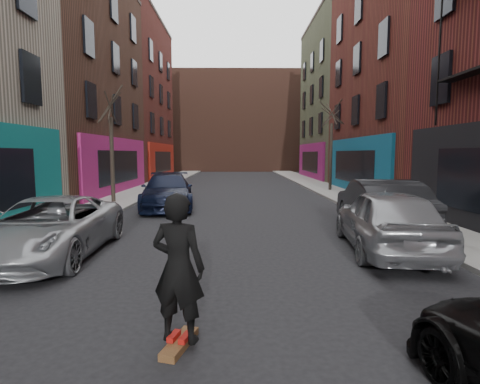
{
  "coord_description": "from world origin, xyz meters",
  "views": [
    {
      "loc": [
        -0.02,
        -0.68,
        2.53
      ],
      "look_at": [
        0.06,
        8.31,
        1.6
      ],
      "focal_mm": 28.0,
      "sensor_mm": 36.0,
      "label": 1
    }
  ],
  "objects_px": {
    "parked_left_end": "(168,191)",
    "parked_right_end": "(380,206)",
    "parked_left_far": "(49,227)",
    "tree_right_far": "(331,138)",
    "skateboard": "(180,343)",
    "skateboarder": "(178,268)",
    "tree_left_far": "(111,136)",
    "parked_right_far": "(386,220)"
  },
  "relations": [
    {
      "from": "tree_left_far",
      "to": "skateboard",
      "type": "xyz_separation_m",
      "value": [
        5.43,
        -14.01,
        -3.33
      ]
    },
    {
      "from": "parked_left_far",
      "to": "parked_right_end",
      "type": "bearing_deg",
      "value": 14.95
    },
    {
      "from": "tree_left_far",
      "to": "parked_right_far",
      "type": "bearing_deg",
      "value": -42.62
    },
    {
      "from": "parked_left_end",
      "to": "skateboarder",
      "type": "height_order",
      "value": "skateboarder"
    },
    {
      "from": "tree_right_far",
      "to": "parked_right_end",
      "type": "distance_m",
      "value": 13.18
    },
    {
      "from": "tree_right_far",
      "to": "parked_left_far",
      "type": "bearing_deg",
      "value": -124.62
    },
    {
      "from": "tree_right_far",
      "to": "skateboard",
      "type": "relative_size",
      "value": 8.5
    },
    {
      "from": "tree_right_far",
      "to": "skateboarder",
      "type": "xyz_separation_m",
      "value": [
        -6.97,
        -20.01,
        -2.46
      ]
    },
    {
      "from": "tree_right_far",
      "to": "parked_right_end",
      "type": "xyz_separation_m",
      "value": [
        -1.6,
        -12.81,
        -2.67
      ]
    },
    {
      "from": "parked_left_end",
      "to": "parked_right_far",
      "type": "relative_size",
      "value": 1.12
    },
    {
      "from": "tree_left_far",
      "to": "parked_left_end",
      "type": "height_order",
      "value": "tree_left_far"
    },
    {
      "from": "skateboarder",
      "to": "tree_right_far",
      "type": "bearing_deg",
      "value": -93.87
    },
    {
      "from": "tree_left_far",
      "to": "parked_right_end",
      "type": "xyz_separation_m",
      "value": [
        10.8,
        -6.81,
        -2.52
      ]
    },
    {
      "from": "parked_right_far",
      "to": "skateboard",
      "type": "distance_m",
      "value": 6.68
    },
    {
      "from": "parked_left_far",
      "to": "tree_right_far",
      "type": "bearing_deg",
      "value": 53.21
    },
    {
      "from": "tree_left_far",
      "to": "skateboard",
      "type": "relative_size",
      "value": 8.12
    },
    {
      "from": "tree_left_far",
      "to": "parked_right_end",
      "type": "relative_size",
      "value": 1.25
    },
    {
      "from": "parked_right_far",
      "to": "parked_left_far",
      "type": "bearing_deg",
      "value": 9.25
    },
    {
      "from": "parked_right_far",
      "to": "parked_right_end",
      "type": "height_order",
      "value": "parked_right_end"
    },
    {
      "from": "tree_left_far",
      "to": "skateboard",
      "type": "bearing_deg",
      "value": -68.82
    },
    {
      "from": "skateboard",
      "to": "tree_right_far",
      "type": "bearing_deg",
      "value": 86.13
    },
    {
      "from": "tree_right_far",
      "to": "parked_right_end",
      "type": "bearing_deg",
      "value": -97.12
    },
    {
      "from": "parked_right_far",
      "to": "skateboard",
      "type": "bearing_deg",
      "value": 52.47
    },
    {
      "from": "parked_left_far",
      "to": "skateboard",
      "type": "bearing_deg",
      "value": -50.89
    },
    {
      "from": "parked_left_far",
      "to": "parked_left_end",
      "type": "relative_size",
      "value": 0.95
    },
    {
      "from": "tree_left_far",
      "to": "parked_left_end",
      "type": "bearing_deg",
      "value": -26.9
    },
    {
      "from": "tree_left_far",
      "to": "tree_right_far",
      "type": "bearing_deg",
      "value": 25.82
    },
    {
      "from": "skateboard",
      "to": "skateboarder",
      "type": "xyz_separation_m",
      "value": [
        0.0,
        0.0,
        1.02
      ]
    },
    {
      "from": "skateboarder",
      "to": "skateboard",
      "type": "bearing_deg",
      "value": -0.0
    },
    {
      "from": "skateboard",
      "to": "skateboarder",
      "type": "bearing_deg",
      "value": 0.0
    },
    {
      "from": "parked_right_end",
      "to": "skateboard",
      "type": "xyz_separation_m",
      "value": [
        -5.37,
        -7.19,
        -0.81
      ]
    },
    {
      "from": "parked_left_end",
      "to": "parked_right_far",
      "type": "xyz_separation_m",
      "value": [
        7.03,
        -7.71,
        0.04
      ]
    },
    {
      "from": "parked_left_far",
      "to": "parked_right_far",
      "type": "distance_m",
      "value": 8.45
    },
    {
      "from": "skateboard",
      "to": "skateboarder",
      "type": "relative_size",
      "value": 0.41
    },
    {
      "from": "parked_right_far",
      "to": "skateboard",
      "type": "relative_size",
      "value": 6.13
    },
    {
      "from": "skateboarder",
      "to": "parked_right_end",
      "type": "bearing_deg",
      "value": -111.41
    },
    {
      "from": "parked_left_end",
      "to": "parked_right_end",
      "type": "distance_m",
      "value": 9.42
    },
    {
      "from": "parked_left_far",
      "to": "parked_right_end",
      "type": "relative_size",
      "value": 1.0
    },
    {
      "from": "tree_right_far",
      "to": "parked_left_far",
      "type": "relative_size",
      "value": 1.3
    },
    {
      "from": "parked_right_end",
      "to": "skateboarder",
      "type": "xyz_separation_m",
      "value": [
        -5.37,
        -7.19,
        0.21
      ]
    },
    {
      "from": "skateboard",
      "to": "parked_left_far",
      "type": "bearing_deg",
      "value": 146.62
    },
    {
      "from": "parked_right_end",
      "to": "skateboard",
      "type": "height_order",
      "value": "parked_right_end"
    }
  ]
}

